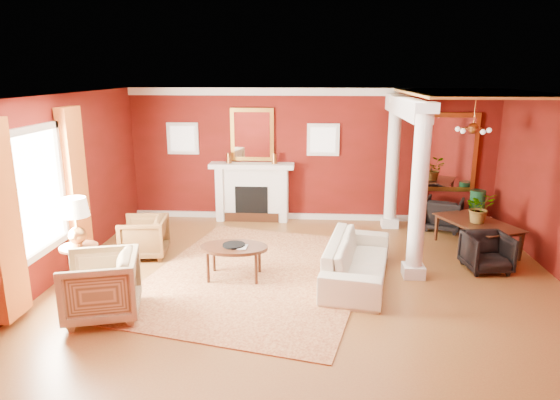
# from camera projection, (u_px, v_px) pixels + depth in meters

# --- Properties ---
(ground) EXTENTS (8.00, 8.00, 0.00)m
(ground) POSITION_uv_depth(u_px,v_px,m) (308.00, 281.00, 7.95)
(ground) COLOR brown
(ground) RESTS_ON ground
(room_shell) EXTENTS (8.04, 7.04, 2.92)m
(room_shell) POSITION_uv_depth(u_px,v_px,m) (310.00, 156.00, 7.44)
(room_shell) COLOR #64110D
(room_shell) RESTS_ON ground
(fireplace) EXTENTS (1.85, 0.42, 1.29)m
(fireplace) POSITION_uv_depth(u_px,v_px,m) (252.00, 192.00, 11.08)
(fireplace) COLOR white
(fireplace) RESTS_ON ground
(overmantel_mirror) EXTENTS (0.95, 0.07, 1.15)m
(overmantel_mirror) POSITION_uv_depth(u_px,v_px,m) (252.00, 135.00, 10.89)
(overmantel_mirror) COLOR gold
(overmantel_mirror) RESTS_ON fireplace
(flank_window_left) EXTENTS (0.70, 0.07, 0.70)m
(flank_window_left) POSITION_uv_depth(u_px,v_px,m) (183.00, 138.00, 11.03)
(flank_window_left) COLOR white
(flank_window_left) RESTS_ON room_shell
(flank_window_right) EXTENTS (0.70, 0.07, 0.70)m
(flank_window_right) POSITION_uv_depth(u_px,v_px,m) (323.00, 140.00, 10.83)
(flank_window_right) COLOR white
(flank_window_right) RESTS_ON room_shell
(left_window) EXTENTS (0.21, 2.55, 2.60)m
(left_window) POSITION_uv_depth(u_px,v_px,m) (42.00, 200.00, 7.27)
(left_window) COLOR white
(left_window) RESTS_ON room_shell
(column_front) EXTENTS (0.36, 0.36, 2.80)m
(column_front) POSITION_uv_depth(u_px,v_px,m) (419.00, 192.00, 7.77)
(column_front) COLOR white
(column_front) RESTS_ON ground
(column_back) EXTENTS (0.36, 0.36, 2.80)m
(column_back) POSITION_uv_depth(u_px,v_px,m) (393.00, 161.00, 10.38)
(column_back) COLOR white
(column_back) RESTS_ON ground
(header_beam) EXTENTS (0.30, 3.20, 0.32)m
(header_beam) POSITION_uv_depth(u_px,v_px,m) (406.00, 107.00, 9.02)
(header_beam) COLOR white
(header_beam) RESTS_ON column_front
(amber_ceiling) EXTENTS (2.30, 3.40, 0.04)m
(amber_ceiling) POSITION_uv_depth(u_px,v_px,m) (475.00, 93.00, 8.73)
(amber_ceiling) COLOR gold
(amber_ceiling) RESTS_ON room_shell
(dining_mirror) EXTENTS (1.30, 0.07, 1.70)m
(dining_mirror) POSITION_uv_depth(u_px,v_px,m) (447.00, 153.00, 10.71)
(dining_mirror) COLOR gold
(dining_mirror) RESTS_ON room_shell
(chandelier) EXTENTS (0.60, 0.62, 0.75)m
(chandelier) POSITION_uv_depth(u_px,v_px,m) (473.00, 129.00, 8.93)
(chandelier) COLOR #A66D34
(chandelier) RESTS_ON room_shell
(crown_trim) EXTENTS (8.00, 0.08, 0.16)m
(crown_trim) POSITION_uv_depth(u_px,v_px,m) (312.00, 92.00, 10.58)
(crown_trim) COLOR white
(crown_trim) RESTS_ON room_shell
(base_trim) EXTENTS (8.00, 0.08, 0.12)m
(base_trim) POSITION_uv_depth(u_px,v_px,m) (310.00, 216.00, 11.28)
(base_trim) COLOR white
(base_trim) RESTS_ON ground
(rug) EXTENTS (4.25, 5.08, 0.02)m
(rug) POSITION_uv_depth(u_px,v_px,m) (258.00, 275.00, 8.18)
(rug) COLOR maroon
(rug) RESTS_ON ground
(sofa) EXTENTS (1.07, 2.38, 0.90)m
(sofa) POSITION_uv_depth(u_px,v_px,m) (358.00, 253.00, 7.91)
(sofa) COLOR beige
(sofa) RESTS_ON ground
(armchair_leopard) EXTENTS (0.82, 0.86, 0.80)m
(armchair_leopard) POSITION_uv_depth(u_px,v_px,m) (144.00, 235.00, 8.93)
(armchair_leopard) COLOR black
(armchair_leopard) RESTS_ON ground
(armchair_stripe) EXTENTS (1.11, 1.15, 0.97)m
(armchair_stripe) POSITION_uv_depth(u_px,v_px,m) (101.00, 283.00, 6.70)
(armchair_stripe) COLOR tan
(armchair_stripe) RESTS_ON ground
(coffee_table) EXTENTS (1.08, 1.08, 0.55)m
(coffee_table) POSITION_uv_depth(u_px,v_px,m) (234.00, 249.00, 7.95)
(coffee_table) COLOR black
(coffee_table) RESTS_ON ground
(coffee_book) EXTENTS (0.17, 0.03, 0.23)m
(coffee_book) POSITION_uv_depth(u_px,v_px,m) (236.00, 240.00, 7.86)
(coffee_book) COLOR black
(coffee_book) RESTS_ON coffee_table
(side_table) EXTENTS (0.57, 0.57, 1.43)m
(side_table) POSITION_uv_depth(u_px,v_px,m) (77.00, 228.00, 7.52)
(side_table) COLOR black
(side_table) RESTS_ON ground
(dining_table) EXTENTS (1.13, 1.66, 0.87)m
(dining_table) POSITION_uv_depth(u_px,v_px,m) (479.00, 227.00, 9.24)
(dining_table) COLOR black
(dining_table) RESTS_ON ground
(dining_chair_near) EXTENTS (0.77, 0.73, 0.71)m
(dining_chair_near) POSITION_uv_depth(u_px,v_px,m) (487.00, 251.00, 8.29)
(dining_chair_near) COLOR black
(dining_chair_near) RESTS_ON ground
(dining_chair_far) EXTENTS (0.93, 0.90, 0.75)m
(dining_chair_far) POSITION_uv_depth(u_px,v_px,m) (443.00, 212.00, 10.45)
(dining_chair_far) COLOR black
(dining_chair_far) RESTS_ON ground
(green_urn) EXTENTS (0.35, 0.35, 0.84)m
(green_urn) POSITION_uv_depth(u_px,v_px,m) (476.00, 213.00, 10.53)
(green_urn) COLOR #12391E
(green_urn) RESTS_ON ground
(potted_plant) EXTENTS (0.63, 0.67, 0.44)m
(potted_plant) POSITION_uv_depth(u_px,v_px,m) (481.00, 194.00, 9.02)
(potted_plant) COLOR #26591E
(potted_plant) RESTS_ON dining_table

